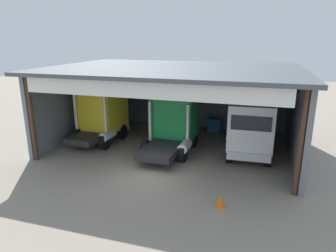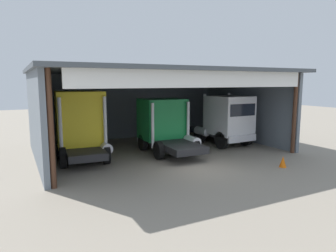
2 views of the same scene
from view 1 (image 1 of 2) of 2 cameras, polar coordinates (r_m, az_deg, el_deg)
ground_plane at (r=15.36m, az=-3.72°, el=-9.39°), size 80.00×80.00×0.00m
workshop_shed at (r=19.46m, az=1.96°, el=6.97°), size 14.73×10.41×4.98m
truck_yellow_left_bay at (r=20.35m, az=-12.41°, el=2.68°), size 2.71×4.52×3.75m
truck_green_yard_outside at (r=18.33m, az=1.04°, el=0.54°), size 2.75×5.25×3.22m
truck_white_right_bay at (r=17.44m, az=15.15°, el=-0.56°), size 2.64×5.04×3.45m
oil_drum at (r=22.95m, az=9.09°, el=0.35°), size 0.58×0.58×0.86m
tool_cart at (r=22.39m, az=8.70°, el=0.15°), size 0.90×0.60×1.00m
traffic_cone at (r=12.82m, az=9.78°, el=-13.76°), size 0.36×0.36×0.56m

